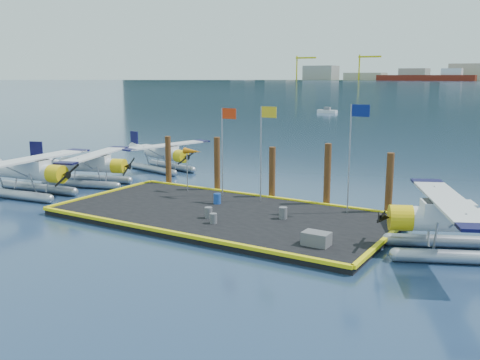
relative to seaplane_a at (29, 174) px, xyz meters
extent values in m
plane|color=navy|center=(15.28, 2.03, -1.62)|extent=(4000.00, 4000.00, 0.00)
cube|color=black|center=(15.28, 2.03, -1.42)|extent=(20.00, 10.00, 0.40)
cube|color=#5B140D|center=(-164.72, 862.03, 2.38)|extent=(150.00, 22.00, 10.00)
cube|color=silver|center=(-124.72, 862.03, 11.38)|extent=(30.00, 16.00, 12.00)
cylinder|color=yellow|center=(-404.72, 897.03, 20.38)|extent=(2.40, 2.40, 44.00)
cylinder|color=yellow|center=(-284.72, 897.03, 20.38)|extent=(2.40, 2.40, 44.00)
cone|color=black|center=(-334.72, 1502.03, -1.62)|extent=(1400.00, 1400.00, 520.00)
cylinder|color=#979BA5|center=(-0.59, 1.14, -1.29)|extent=(6.81, 1.49, 0.66)
cylinder|color=#979BA5|center=(-0.29, -1.25, -1.29)|extent=(6.81, 1.49, 0.66)
cylinder|color=silver|center=(-0.22, -0.03, 0.18)|extent=(5.19, 1.82, 1.20)
cube|color=silver|center=(0.43, 0.05, 0.57)|extent=(2.54, 1.49, 0.98)
cube|color=black|center=(0.75, 0.09, 0.79)|extent=(1.66, 1.33, 0.60)
cylinder|color=yellow|center=(2.60, 0.32, 0.18)|extent=(1.24, 1.39, 1.27)
cube|color=black|center=(3.52, 0.44, 0.18)|extent=(0.37, 2.42, 1.23)
cube|color=silver|center=(0.43, 0.05, 1.11)|extent=(2.84, 9.97, 0.13)
cube|color=#0C0A36|center=(-0.15, 4.72, 1.11)|extent=(1.75, 1.18, 0.14)
cylinder|color=#979BA5|center=(0.23, 5.93, -1.32)|extent=(5.99, 2.50, 0.59)
cylinder|color=#979BA5|center=(0.92, 3.87, -1.32)|extent=(5.99, 2.50, 0.59)
cylinder|color=silver|center=(0.76, 4.96, 0.01)|extent=(4.69, 2.48, 1.08)
cube|color=silver|center=(1.33, 5.15, 0.35)|extent=(2.40, 1.72, 0.89)
cube|color=black|center=(1.61, 5.25, 0.55)|extent=(1.64, 1.42, 0.54)
cylinder|color=yellow|center=(3.20, 5.78, 0.01)|extent=(1.30, 1.40, 1.14)
cube|color=black|center=(3.99, 6.04, 0.01)|extent=(0.75, 2.10, 1.11)
cube|color=silver|center=(1.33, 5.15, 0.85)|extent=(4.21, 8.89, 0.12)
cube|color=#0C0A36|center=(-0.02, 9.17, 0.85)|extent=(1.68, 1.31, 0.13)
cube|color=#0C0A36|center=(2.67, 1.13, 0.85)|extent=(1.68, 1.31, 0.13)
cube|color=#0C0A36|center=(-3.54, 3.53, 0.90)|extent=(1.07, 0.46, 1.68)
cube|color=silver|center=(-3.45, 3.56, 0.26)|extent=(1.90, 3.46, 0.10)
cylinder|color=#979BA5|center=(1.67, 14.15, -1.33)|extent=(5.97, 1.89, 0.58)
cylinder|color=#979BA5|center=(1.20, 12.08, -1.33)|extent=(5.97, 1.89, 0.58)
cylinder|color=silver|center=(1.63, 13.07, -0.03)|extent=(4.61, 2.03, 1.06)
cube|color=silver|center=(2.19, 12.94, 0.31)|extent=(2.31, 1.51, 0.87)
cube|color=black|center=(2.47, 12.88, 0.51)|extent=(1.54, 1.29, 0.53)
cylinder|color=yellow|center=(4.08, 12.51, -0.03)|extent=(1.19, 1.31, 1.12)
cube|color=black|center=(4.88, 12.33, -0.03)|extent=(0.53, 2.11, 1.08)
cube|color=silver|center=(2.19, 12.94, 0.80)|extent=(3.33, 8.80, 0.12)
cube|color=#0C0A36|center=(3.11, 16.99, 0.80)|extent=(1.60, 1.17, 0.13)
cube|color=#0C0A36|center=(1.28, 8.89, 0.80)|extent=(1.60, 1.17, 0.13)
cube|color=#0C0A36|center=(-2.71, 14.05, 0.84)|extent=(1.06, 0.35, 1.64)
cube|color=silver|center=(-2.61, 14.03, 0.22)|extent=(1.57, 3.39, 0.10)
cylinder|color=#979BA5|center=(29.40, 1.27, -1.29)|extent=(6.39, 3.35, 0.65)
cylinder|color=#979BA5|center=(28.42, 3.44, -1.29)|extent=(6.39, 3.35, 0.65)
cylinder|color=silver|center=(28.72, 2.26, 0.17)|extent=(5.08, 3.16, 1.19)
cube|color=silver|center=(28.12, 2.00, 0.55)|extent=(2.66, 2.07, 0.98)
cube|color=black|center=(27.83, 1.86, 0.76)|extent=(1.85, 1.66, 0.60)
cylinder|color=yellow|center=(26.15, 1.11, 0.17)|extent=(1.50, 1.59, 1.26)
cube|color=black|center=(25.31, 0.73, 0.17)|extent=(1.05, 2.23, 1.22)
cube|color=silver|center=(28.12, 2.00, 1.09)|extent=(5.49, 9.56, 0.13)
cube|color=#0C0A36|center=(30.04, -2.25, 1.09)|extent=(1.88, 1.56, 0.14)
cube|color=#0C0A36|center=(26.21, 6.24, 1.09)|extent=(1.88, 1.56, 0.14)
cylinder|color=#59595E|center=(15.30, 0.48, -0.90)|extent=(0.45, 0.45, 0.64)
cylinder|color=#59595E|center=(19.08, 2.59, -0.88)|extent=(0.48, 0.48, 0.68)
cylinder|color=#59595E|center=(16.19, -0.33, -0.93)|extent=(0.41, 0.41, 0.57)
cylinder|color=#1C439A|center=(13.79, 3.66, -0.88)|extent=(0.48, 0.48, 0.67)
cube|color=#59595E|center=(22.69, -0.96, -0.89)|extent=(1.31, 0.87, 0.66)
cylinder|color=#9897A0|center=(12.78, 5.83, 1.78)|extent=(0.08, 0.08, 6.00)
cube|color=red|center=(13.33, 5.83, 4.43)|extent=(1.10, 0.03, 0.70)
cylinder|color=#9897A0|center=(15.78, 5.83, 1.88)|extent=(0.08, 0.08, 6.20)
cube|color=yellow|center=(16.33, 5.83, 4.63)|extent=(1.10, 0.03, 0.70)
cylinder|color=#9897A0|center=(21.78, 5.83, 2.03)|extent=(0.08, 0.08, 6.50)
cube|color=navy|center=(22.33, 5.83, 4.93)|extent=(1.10, 0.03, 0.70)
cylinder|color=#9897A0|center=(9.78, 5.83, 0.28)|extent=(0.07, 0.07, 3.00)
cone|color=orange|center=(10.28, 5.83, 1.68)|extent=(1.40, 0.44, 0.44)
cylinder|color=#4C2715|center=(6.78, 7.43, 0.38)|extent=(0.44, 0.44, 4.00)
cylinder|color=#4C2715|center=(11.28, 7.43, 0.48)|extent=(0.44, 0.44, 4.20)
cylinder|color=#4C2715|center=(15.78, 7.43, 0.28)|extent=(0.44, 0.44, 3.80)
cylinder|color=#4C2715|center=(19.78, 7.43, 0.53)|extent=(0.44, 0.44, 4.30)
cylinder|color=#4C2715|center=(23.78, 7.43, 0.38)|extent=(0.44, 0.44, 4.00)
camera|label=1|loc=(32.50, -24.23, 6.93)|focal=40.00mm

